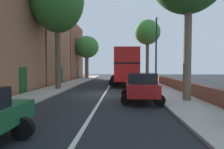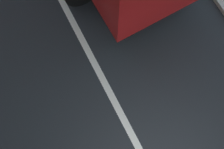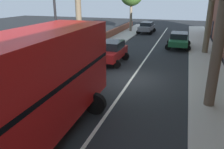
{
  "view_description": "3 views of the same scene",
  "coord_description": "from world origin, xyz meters",
  "px_view_note": "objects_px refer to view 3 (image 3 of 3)",
  "views": [
    {
      "loc": [
        1.29,
        -14.75,
        2.11
      ],
      "look_at": [
        0.36,
        5.0,
        1.34
      ],
      "focal_mm": 30.59,
      "sensor_mm": 36.0,
      "label": 1
    },
    {
      "loc": [
        -0.33,
        1.74,
        5.27
      ],
      "look_at": [
        0.06,
        2.49,
        1.76
      ],
      "focal_mm": 35.37,
      "sensor_mm": 36.0,
      "label": 2
    },
    {
      "loc": [
        -3.09,
        13.57,
        5.17
      ],
      "look_at": [
        0.11,
        3.87,
        1.58
      ],
      "focal_mm": 35.54,
      "sensor_mm": 36.0,
      "label": 3
    }
  ],
  "objects_px": {
    "double_decker_bus": "(9,97)",
    "parked_car_grey_right_2": "(147,27)",
    "parked_car_green_left_0": "(179,39)",
    "litter_bin_right": "(100,42)",
    "lamppost_right": "(56,21)",
    "parked_car_red_right_1": "(111,51)"
  },
  "relations": [
    {
      "from": "double_decker_bus",
      "to": "parked_car_grey_right_2",
      "type": "xyz_separation_m",
      "value": [
        0.8,
        -28.75,
        -1.43
      ]
    },
    {
      "from": "double_decker_bus",
      "to": "parked_car_green_left_0",
      "type": "bearing_deg",
      "value": -102.06
    },
    {
      "from": "litter_bin_right",
      "to": "parked_car_grey_right_2",
      "type": "bearing_deg",
      "value": -103.2
    },
    {
      "from": "double_decker_bus",
      "to": "litter_bin_right",
      "type": "relative_size",
      "value": 10.04
    },
    {
      "from": "parked_car_green_left_0",
      "to": "lamppost_right",
      "type": "distance_m",
      "value": 14.66
    },
    {
      "from": "parked_car_green_left_0",
      "to": "lamppost_right",
      "type": "height_order",
      "value": "lamppost_right"
    },
    {
      "from": "double_decker_bus",
      "to": "lamppost_right",
      "type": "xyz_separation_m",
      "value": [
        2.6,
        -7.0,
        1.45
      ]
    },
    {
      "from": "parked_car_green_left_0",
      "to": "parked_car_grey_right_2",
      "type": "distance_m",
      "value": 10.37
    },
    {
      "from": "double_decker_bus",
      "to": "litter_bin_right",
      "type": "bearing_deg",
      "value": -77.91
    },
    {
      "from": "parked_car_green_left_0",
      "to": "parked_car_grey_right_2",
      "type": "height_order",
      "value": "parked_car_grey_right_2"
    },
    {
      "from": "parked_car_grey_right_2",
      "to": "litter_bin_right",
      "type": "bearing_deg",
      "value": 76.8
    },
    {
      "from": "lamppost_right",
      "to": "double_decker_bus",
      "type": "bearing_deg",
      "value": 110.39
    },
    {
      "from": "parked_car_green_left_0",
      "to": "parked_car_grey_right_2",
      "type": "xyz_separation_m",
      "value": [
        5.0,
        -9.09,
        0.0
      ]
    },
    {
      "from": "double_decker_bus",
      "to": "lamppost_right",
      "type": "bearing_deg",
      "value": -69.61
    },
    {
      "from": "lamppost_right",
      "to": "parked_car_green_left_0",
      "type": "bearing_deg",
      "value": -118.24
    },
    {
      "from": "parked_car_red_right_1",
      "to": "parked_car_grey_right_2",
      "type": "bearing_deg",
      "value": -90.0
    },
    {
      "from": "parked_car_green_left_0",
      "to": "parked_car_red_right_1",
      "type": "distance_m",
      "value": 9.12
    },
    {
      "from": "parked_car_grey_right_2",
      "to": "litter_bin_right",
      "type": "xyz_separation_m",
      "value": [
        2.8,
        11.95,
        -0.25
      ]
    },
    {
      "from": "parked_car_green_left_0",
      "to": "parked_car_grey_right_2",
      "type": "bearing_deg",
      "value": -61.2
    },
    {
      "from": "lamppost_right",
      "to": "litter_bin_right",
      "type": "xyz_separation_m",
      "value": [
        1.0,
        -9.81,
        -3.13
      ]
    },
    {
      "from": "parked_car_grey_right_2",
      "to": "double_decker_bus",
      "type": "bearing_deg",
      "value": 91.59
    },
    {
      "from": "parked_car_grey_right_2",
      "to": "lamppost_right",
      "type": "height_order",
      "value": "lamppost_right"
    }
  ]
}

